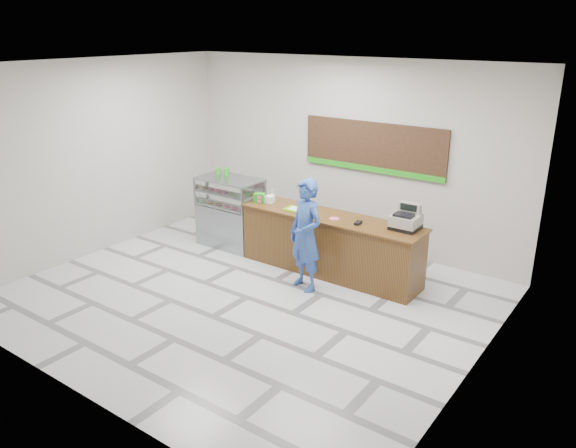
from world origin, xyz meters
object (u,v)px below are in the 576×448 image
Objects in this scene: customer at (306,235)px; sales_counter at (330,245)px; cash_register at (406,220)px; serving_tray at (296,209)px; display_case at (230,212)px.

sales_counter is at bearing 107.44° from customer.
cash_register reaches higher than serving_tray.
display_case is 3.53m from cash_register.
customer is (-0.00, -0.72, 0.39)m from sales_counter.
serving_tray is (1.58, -0.07, 0.36)m from display_case.
cash_register is (3.50, 0.16, 0.50)m from display_case.
cash_register is at bearing 52.28° from customer.
serving_tray is at bearing -173.49° from sales_counter.
display_case is at bearing -179.20° from cash_register.
customer is (0.64, -0.65, -0.13)m from serving_tray.
cash_register is 1.58m from customer.
display_case reaches higher than serving_tray.
serving_tray is at bearing 152.31° from customer.
customer is (2.22, -0.72, 0.23)m from display_case.
sales_counter is 1.45m from cash_register.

